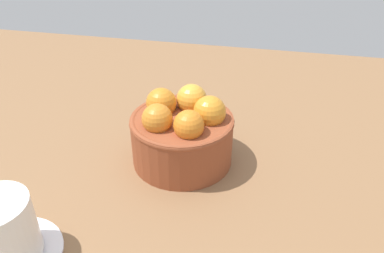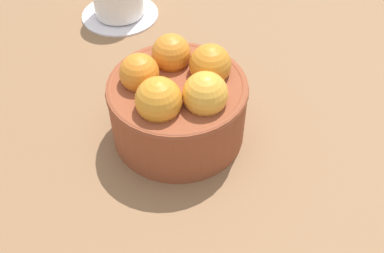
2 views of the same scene
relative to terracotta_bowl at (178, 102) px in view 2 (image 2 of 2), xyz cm
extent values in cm
cube|color=brown|center=(0.02, 0.06, -6.85)|extent=(147.75, 105.15, 3.67)
cylinder|color=brown|center=(0.02, 0.06, -1.27)|extent=(15.23, 15.23, 7.49)
torus|color=brown|center=(0.02, 0.06, 2.08)|extent=(15.43, 15.43, 1.00)
sphere|color=orange|center=(-3.95, -0.62, 3.60)|extent=(4.79, 4.79, 4.79)
sphere|color=gold|center=(-0.56, -3.92, 3.60)|extent=(4.71, 4.71, 4.71)
sphere|color=orange|center=(3.63, -1.73, 3.60)|extent=(4.61, 4.61, 4.61)
sphere|color=orange|center=(2.83, 2.94, 3.60)|extent=(4.40, 4.40, 4.40)
sphere|color=orange|center=(-1.85, 3.62, 3.60)|extent=(4.28, 4.28, 4.28)
cylinder|color=white|center=(14.85, 22.37, -4.72)|extent=(11.86, 11.86, 0.60)
camera|label=1|loc=(-11.70, 45.72, 30.17)|focal=35.04mm
camera|label=2|loc=(-28.98, -22.44, 34.46)|focal=42.57mm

